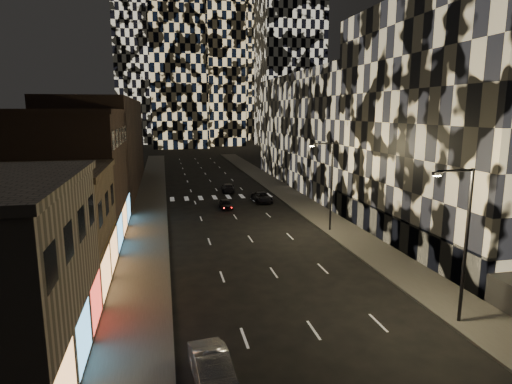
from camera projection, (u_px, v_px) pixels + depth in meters
name	position (u px, v px, depth m)	size (l,w,h in m)	color
sidewalk_left	(150.00, 200.00, 59.59)	(4.00, 120.00, 0.15)	#47443F
sidewalk_right	(288.00, 194.00, 63.75)	(4.00, 120.00, 0.15)	#47443F
curb_left	(166.00, 199.00, 60.02)	(0.20, 120.00, 0.15)	#4C4C47
curb_right	(274.00, 194.00, 63.31)	(0.20, 120.00, 0.15)	#4C4C47
retail_tan	(33.00, 232.00, 29.55)	(10.00, 10.00, 8.00)	#897152
retail_brown	(68.00, 177.00, 41.18)	(10.00, 15.00, 12.00)	#4B362B
retail_filler_left	(104.00, 145.00, 66.44)	(10.00, 40.00, 14.00)	#4B362B
midrise_right	(473.00, 125.00, 39.31)	(16.00, 25.00, 22.00)	#232326
midrise_base	(390.00, 229.00, 39.48)	(0.60, 25.00, 3.00)	#383838
midrise_filler_right	(335.00, 131.00, 70.89)	(16.00, 40.00, 18.00)	#232326
tower_center_low	(176.00, 1.00, 138.81)	(18.00, 18.00, 95.00)	black
streetlight_near	(463.00, 235.00, 24.02)	(2.55, 0.25, 9.00)	black
streetlight_far	(329.00, 180.00, 43.22)	(2.55, 0.25, 9.00)	black
car_silver_parked	(213.00, 370.00, 19.22)	(1.59, 4.57, 1.51)	gray
car_dark_midlane	(226.00, 204.00, 54.08)	(1.45, 3.61, 1.23)	black
car_dark_oncoming	(228.00, 188.00, 65.45)	(1.83, 4.51, 1.31)	black
car_dark_rightlane	(262.00, 197.00, 58.18)	(2.19, 4.76, 1.32)	black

